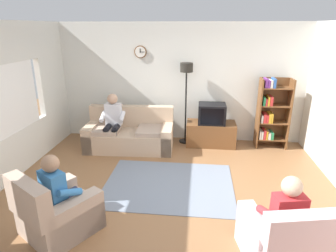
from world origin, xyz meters
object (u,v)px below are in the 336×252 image
at_px(bookshelf, 271,113).
at_px(person_in_right_armchair, 283,214).
at_px(armchair_near_window, 57,213).
at_px(armchair_near_bookshelf, 283,242).
at_px(person_on_couch, 113,119).
at_px(tv_stand, 211,134).
at_px(tv, 212,114).
at_px(floor_lamp, 186,81).
at_px(couch, 130,135).
at_px(person_in_left_armchair, 60,189).

bearing_deg(bookshelf, person_in_right_armchair, -99.77).
relative_size(armchair_near_window, armchair_near_bookshelf, 1.15).
relative_size(person_on_couch, person_in_right_armchair, 1.11).
distance_m(tv_stand, tv, 0.49).
xyz_separation_m(person_on_couch, person_in_right_armchair, (2.83, -2.90, -0.09)).
height_order(bookshelf, armchair_near_bookshelf, bookshelf).
bearing_deg(armchair_near_bookshelf, person_on_couch, 133.66).
height_order(tv, floor_lamp, floor_lamp).
bearing_deg(couch, armchair_near_bookshelf, -50.94).
distance_m(person_on_couch, person_in_right_armchair, 4.05).
bearing_deg(person_on_couch, tv_stand, 13.46).
bearing_deg(bookshelf, person_on_couch, -170.39).
xyz_separation_m(tv_stand, armchair_near_bookshelf, (0.71, -3.50, 0.02)).
bearing_deg(bookshelf, armchair_near_window, -135.35).
bearing_deg(tv_stand, floor_lamp, 170.48).
bearing_deg(armchair_near_bookshelf, tv, 101.60).
xyz_separation_m(floor_lamp, person_in_left_armchair, (-1.44, -3.29, -0.85)).
relative_size(tv_stand, floor_lamp, 0.59).
xyz_separation_m(couch, armchair_near_bookshelf, (2.51, -3.09, -0.02)).
bearing_deg(bookshelf, tv_stand, -176.92).
distance_m(armchair_near_window, person_in_left_armchair, 0.33).
distance_m(couch, floor_lamp, 1.73).
relative_size(couch, armchair_near_window, 1.65).
xyz_separation_m(armchair_near_bookshelf, person_on_couch, (-2.85, 2.98, 0.41)).
bearing_deg(armchair_near_window, floor_lamp, 66.08).
xyz_separation_m(couch, tv_stand, (1.80, 0.40, -0.05)).
relative_size(tv, floor_lamp, 0.32).
bearing_deg(armchair_near_bookshelf, floor_lamp, 109.93).
bearing_deg(person_on_couch, couch, 18.11).
bearing_deg(person_in_right_armchair, tv, 101.60).
distance_m(bookshelf, person_in_left_armchair, 4.66).
relative_size(floor_lamp, person_in_left_armchair, 1.65).
distance_m(bookshelf, person_on_couch, 3.48).
bearing_deg(couch, person_on_couch, -161.89).
bearing_deg(person_on_couch, armchair_near_bookshelf, -46.34).
relative_size(tv_stand, person_on_couch, 0.89).
height_order(couch, tv_stand, couch).
distance_m(tv_stand, floor_lamp, 1.33).
height_order(bookshelf, floor_lamp, floor_lamp).
distance_m(couch, armchair_near_window, 2.88).
xyz_separation_m(tv_stand, floor_lamp, (-0.59, 0.10, 1.18)).
relative_size(tv_stand, person_in_left_armchair, 0.98).
xyz_separation_m(tv, armchair_near_bookshelf, (0.71, -3.47, -0.46)).
distance_m(couch, tv, 1.89).
relative_size(couch, tv, 3.23).
bearing_deg(bookshelf, floor_lamp, 179.10).
xyz_separation_m(couch, person_in_left_armchair, (-0.24, -2.79, 0.29)).
xyz_separation_m(bookshelf, floor_lamp, (-1.88, 0.03, 0.66)).
bearing_deg(armchair_near_bookshelf, armchair_near_window, 175.31).
bearing_deg(person_in_right_armchair, armchair_near_bookshelf, -78.47).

